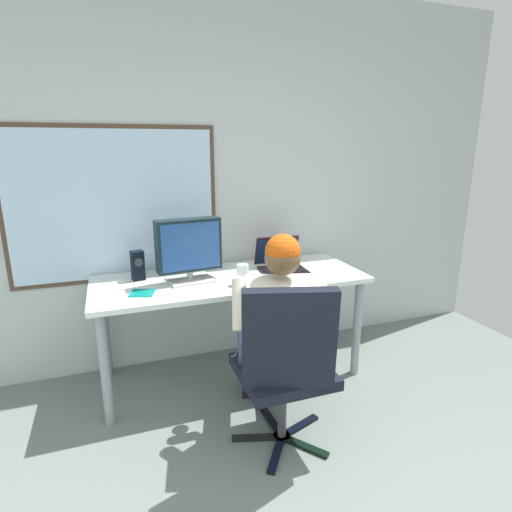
{
  "coord_description": "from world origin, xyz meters",
  "views": [
    {
      "loc": [
        -0.76,
        -0.51,
        1.63
      ],
      "look_at": [
        0.04,
        1.72,
        0.99
      ],
      "focal_mm": 29.0,
      "sensor_mm": 36.0,
      "label": 1
    }
  ],
  "objects_px": {
    "office_chair": "(286,361)",
    "cd_case": "(142,293)",
    "crt_monitor": "(189,247)",
    "laptop": "(280,261)",
    "desk": "(231,289)",
    "person_seated": "(279,327)",
    "wine_glass": "(243,271)",
    "desk_speaker": "(138,265)"
  },
  "relations": [
    {
      "from": "office_chair",
      "to": "crt_monitor",
      "type": "xyz_separation_m",
      "value": [
        -0.32,
        0.86,
        0.43
      ]
    },
    {
      "from": "desk",
      "to": "wine_glass",
      "type": "xyz_separation_m",
      "value": [
        0.03,
        -0.19,
        0.18
      ]
    },
    {
      "from": "person_seated",
      "to": "cd_case",
      "type": "height_order",
      "value": "person_seated"
    },
    {
      "from": "laptop",
      "to": "cd_case",
      "type": "relative_size",
      "value": 1.99
    },
    {
      "from": "wine_glass",
      "to": "laptop",
      "type": "bearing_deg",
      "value": 33.99
    },
    {
      "from": "wine_glass",
      "to": "office_chair",
      "type": "bearing_deg",
      "value": -88.77
    },
    {
      "from": "desk_speaker",
      "to": "crt_monitor",
      "type": "bearing_deg",
      "value": -23.89
    },
    {
      "from": "person_seated",
      "to": "wine_glass",
      "type": "distance_m",
      "value": 0.48
    },
    {
      "from": "crt_monitor",
      "to": "desk_speaker",
      "type": "xyz_separation_m",
      "value": [
        -0.32,
        0.14,
        -0.13
      ]
    },
    {
      "from": "office_chair",
      "to": "crt_monitor",
      "type": "distance_m",
      "value": 1.02
    },
    {
      "from": "person_seated",
      "to": "laptop",
      "type": "xyz_separation_m",
      "value": [
        0.29,
        0.67,
        0.19
      ]
    },
    {
      "from": "laptop",
      "to": "wine_glass",
      "type": "distance_m",
      "value": 0.45
    },
    {
      "from": "desk",
      "to": "person_seated",
      "type": "xyz_separation_m",
      "value": [
        0.11,
        -0.61,
        -0.04
      ]
    },
    {
      "from": "person_seated",
      "to": "desk_speaker",
      "type": "relative_size",
      "value": 5.99
    },
    {
      "from": "laptop",
      "to": "office_chair",
      "type": "bearing_deg",
      "value": -110.94
    },
    {
      "from": "desk",
      "to": "wine_glass",
      "type": "relative_size",
      "value": 13.67
    },
    {
      "from": "office_chair",
      "to": "wine_glass",
      "type": "height_order",
      "value": "office_chair"
    },
    {
      "from": "crt_monitor",
      "to": "cd_case",
      "type": "height_order",
      "value": "crt_monitor"
    },
    {
      "from": "office_chair",
      "to": "person_seated",
      "type": "bearing_deg",
      "value": 75.55
    },
    {
      "from": "office_chair",
      "to": "crt_monitor",
      "type": "bearing_deg",
      "value": 110.54
    },
    {
      "from": "crt_monitor",
      "to": "cd_case",
      "type": "distance_m",
      "value": 0.42
    },
    {
      "from": "wine_glass",
      "to": "desk_speaker",
      "type": "height_order",
      "value": "desk_speaker"
    },
    {
      "from": "desk",
      "to": "cd_case",
      "type": "bearing_deg",
      "value": -166.49
    },
    {
      "from": "person_seated",
      "to": "wine_glass",
      "type": "relative_size",
      "value": 8.85
    },
    {
      "from": "wine_glass",
      "to": "cd_case",
      "type": "distance_m",
      "value": 0.64
    },
    {
      "from": "laptop",
      "to": "person_seated",
      "type": "bearing_deg",
      "value": -113.27
    },
    {
      "from": "laptop",
      "to": "desk",
      "type": "bearing_deg",
      "value": -170.95
    },
    {
      "from": "desk",
      "to": "laptop",
      "type": "distance_m",
      "value": 0.43
    },
    {
      "from": "desk_speaker",
      "to": "cd_case",
      "type": "relative_size",
      "value": 1.15
    },
    {
      "from": "wine_glass",
      "to": "desk_speaker",
      "type": "distance_m",
      "value": 0.71
    },
    {
      "from": "desk",
      "to": "office_chair",
      "type": "relative_size",
      "value": 1.87
    },
    {
      "from": "wine_glass",
      "to": "cd_case",
      "type": "bearing_deg",
      "value": 176.38
    },
    {
      "from": "desk",
      "to": "laptop",
      "type": "relative_size",
      "value": 5.35
    },
    {
      "from": "desk_speaker",
      "to": "cd_case",
      "type": "height_order",
      "value": "desk_speaker"
    },
    {
      "from": "office_chair",
      "to": "cd_case",
      "type": "bearing_deg",
      "value": 132.08
    },
    {
      "from": "laptop",
      "to": "wine_glass",
      "type": "bearing_deg",
      "value": -146.01
    },
    {
      "from": "person_seated",
      "to": "wine_glass",
      "type": "xyz_separation_m",
      "value": [
        -0.08,
        0.42,
        0.22
      ]
    },
    {
      "from": "office_chair",
      "to": "laptop",
      "type": "relative_size",
      "value": 2.87
    },
    {
      "from": "laptop",
      "to": "cd_case",
      "type": "xyz_separation_m",
      "value": [
        -1.0,
        -0.21,
        -0.06
      ]
    },
    {
      "from": "person_seated",
      "to": "desk_speaker",
      "type": "xyz_separation_m",
      "value": [
        -0.71,
        0.75,
        0.23
      ]
    },
    {
      "from": "person_seated",
      "to": "crt_monitor",
      "type": "relative_size",
      "value": 2.76
    },
    {
      "from": "office_chair",
      "to": "person_seated",
      "type": "distance_m",
      "value": 0.27
    }
  ]
}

